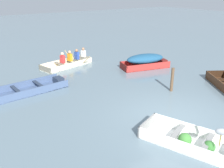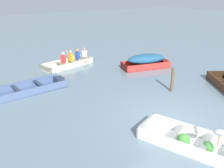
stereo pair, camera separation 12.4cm
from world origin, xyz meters
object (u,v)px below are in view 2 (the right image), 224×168
Objects in this scene: rowboat_cream_with_crew at (71,61)px; dinghy_white_foreground at (194,143)px; mooring_post at (172,80)px; skiff_slate_blue_near_moored at (31,89)px; skiff_red_far_moored at (146,60)px; heron_on_dinghy at (221,132)px.

dinghy_white_foreground is at bearing -93.40° from rowboat_cream_with_crew.
mooring_post is (2.02, -6.22, 0.32)m from rowboat_cream_with_crew.
rowboat_cream_with_crew is 6.55m from mooring_post.
dinghy_white_foreground reaches higher than skiff_slate_blue_near_moored.
skiff_slate_blue_near_moored is at bearing 177.90° from skiff_red_far_moored.
skiff_slate_blue_near_moored is at bearing 146.02° from mooring_post.
skiff_red_far_moored reaches higher than dinghy_white_foreground.
dinghy_white_foreground is 1.09× the size of skiff_red_far_moored.
skiff_slate_blue_near_moored is (-2.62, 6.88, -0.04)m from dinghy_white_foreground.
heron_on_dinghy is at bearing -92.97° from rowboat_cream_with_crew.
dinghy_white_foreground is 7.73m from skiff_red_far_moored.
dinghy_white_foreground is 9.62m from rowboat_cream_with_crew.
skiff_red_far_moored is 3.54m from mooring_post.
heron_on_dinghy is (2.65, -7.58, 0.78)m from skiff_slate_blue_near_moored.
mooring_post reaches higher than skiff_slate_blue_near_moored.
skiff_red_far_moored is at bearing -2.10° from skiff_slate_blue_near_moored.
skiff_slate_blue_near_moored is 8.07m from heron_on_dinghy.
heron_on_dinghy reaches higher than rowboat_cream_with_crew.
skiff_slate_blue_near_moored is at bearing 109.31° from heron_on_dinghy.
rowboat_cream_with_crew reaches higher than dinghy_white_foreground.
heron_on_dinghy is (-0.53, -10.29, 0.67)m from rowboat_cream_with_crew.
mooring_post is at bearing 57.87° from heron_on_dinghy.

